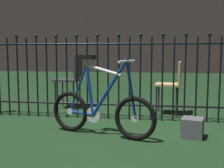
# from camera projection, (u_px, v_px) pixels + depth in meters

# --- Properties ---
(ground_plane) EXTENTS (20.00, 20.00, 0.00)m
(ground_plane) POSITION_uv_depth(u_px,v_px,m) (116.00, 133.00, 3.29)
(ground_plane) COLOR #183119
(iron_fence) EXTENTS (4.36, 0.07, 1.25)m
(iron_fence) POSITION_uv_depth(u_px,v_px,m) (118.00, 75.00, 3.93)
(iron_fence) COLOR black
(iron_fence) RESTS_ON ground
(bicycle) EXTENTS (1.26, 0.51, 0.90)m
(bicycle) POSITION_uv_depth(u_px,v_px,m) (101.00, 109.00, 3.18)
(bicycle) COLOR black
(bicycle) RESTS_ON ground
(chair_tan) EXTENTS (0.41, 0.40, 0.79)m
(chair_tan) POSITION_uv_depth(u_px,v_px,m) (172.00, 82.00, 4.26)
(chair_tan) COLOR black
(chair_tan) RESTS_ON ground
(chair_charcoal) EXTENTS (0.42, 0.42, 0.89)m
(chair_charcoal) POSITION_uv_depth(u_px,v_px,m) (72.00, 76.00, 4.75)
(chair_charcoal) COLOR black
(chair_charcoal) RESTS_ON ground
(display_crate) EXTENTS (0.27, 0.27, 0.21)m
(display_crate) POSITION_uv_depth(u_px,v_px,m) (192.00, 128.00, 3.13)
(display_crate) COLOR #4C4C51
(display_crate) RESTS_ON ground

